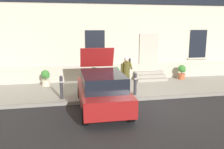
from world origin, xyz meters
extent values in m
plane|color=#232326|center=(0.00, 0.00, 0.00)|extent=(80.00, 80.00, 0.00)
cube|color=#99968E|center=(0.00, 2.80, 0.07)|extent=(24.00, 3.60, 0.15)
cube|color=gray|center=(0.00, 0.94, 0.07)|extent=(24.00, 0.12, 0.15)
cube|color=beige|center=(0.00, 5.30, 3.75)|extent=(24.00, 1.40, 7.50)
cube|color=#BCB7A8|center=(0.00, 4.58, 0.55)|extent=(24.00, 0.08, 1.10)
cube|color=brown|center=(1.73, 4.57, 1.68)|extent=(1.00, 0.08, 2.10)
cube|color=#BCB7A8|center=(1.73, 4.55, 1.73)|extent=(1.16, 0.06, 2.24)
cube|color=black|center=(-1.47, 4.57, 2.20)|extent=(1.10, 0.06, 1.70)
cube|color=#BCB7A8|center=(-1.47, 4.54, 1.30)|extent=(1.30, 0.12, 0.10)
cube|color=black|center=(4.93, 4.57, 2.20)|extent=(1.10, 0.06, 1.70)
cube|color=#BCB7A8|center=(4.93, 4.54, 1.30)|extent=(1.30, 0.12, 0.10)
cube|color=#9E998E|center=(1.73, 3.80, 0.23)|extent=(1.80, 0.32, 0.16)
cube|color=#9E998E|center=(1.73, 4.12, 0.31)|extent=(1.80, 0.32, 0.32)
cube|color=#9E998E|center=(1.73, 4.44, 0.39)|extent=(1.80, 0.32, 0.48)
cube|color=maroon|center=(-1.77, 0.15, 0.62)|extent=(1.77, 4.01, 0.64)
cube|color=black|center=(-1.77, 0.00, 1.22)|extent=(1.55, 2.41, 0.56)
cube|color=black|center=(-1.75, 2.16, 0.40)|extent=(1.66, 0.11, 0.20)
cube|color=yellow|center=(-1.75, 2.16, 0.58)|extent=(0.52, 0.02, 0.12)
cube|color=#B21414|center=(-2.51, 2.16, 0.84)|extent=(0.16, 0.04, 0.18)
cube|color=#B21414|center=(-1.00, 2.15, 0.84)|extent=(0.16, 0.04, 0.18)
cube|color=maroon|center=(-1.76, 1.60, 1.90)|extent=(1.49, 0.37, 0.87)
cylinder|color=black|center=(-2.57, -1.25, 0.30)|extent=(0.20, 0.60, 0.60)
cylinder|color=black|center=(-0.98, -1.26, 0.30)|extent=(0.20, 0.60, 0.60)
cylinder|color=black|center=(-2.55, 1.55, 0.30)|extent=(0.20, 0.60, 0.60)
cylinder|color=black|center=(-0.96, 1.54, 0.30)|extent=(0.20, 0.60, 0.60)
cylinder|color=#333338|center=(-0.05, 1.35, 0.62)|extent=(0.14, 0.14, 0.95)
sphere|color=#333338|center=(-0.05, 1.35, 1.12)|extent=(0.15, 0.15, 0.15)
cylinder|color=silver|center=(-0.05, 1.35, 0.92)|extent=(0.15, 0.15, 0.06)
cylinder|color=#333338|center=(-3.36, 1.35, 0.62)|extent=(0.14, 0.14, 0.95)
sphere|color=#333338|center=(-3.36, 1.35, 1.12)|extent=(0.15, 0.15, 0.15)
cylinder|color=silver|center=(-3.36, 1.35, 0.92)|extent=(0.15, 0.15, 0.06)
cylinder|color=#514C1E|center=(-0.51, 1.72, 0.60)|extent=(0.15, 0.15, 0.82)
cube|color=black|center=(-0.51, 1.78, 0.20)|extent=(0.12, 0.28, 0.10)
cylinder|color=#514C1E|center=(-0.29, 1.72, 0.60)|extent=(0.15, 0.15, 0.82)
cube|color=black|center=(-0.29, 1.78, 0.20)|extent=(0.12, 0.28, 0.10)
cylinder|color=#514C1E|center=(-0.40, 1.69, 1.32)|extent=(0.34, 0.41, 0.66)
sphere|color=tan|center=(-0.40, 1.63, 1.76)|extent=(0.22, 0.22, 0.22)
sphere|color=silver|center=(-0.40, 1.63, 1.79)|extent=(0.21, 0.21, 0.21)
cylinder|color=#514C1E|center=(-0.62, 1.66, 1.31)|extent=(0.09, 0.16, 0.57)
cylinder|color=#514C1E|center=(-0.20, 1.66, 1.53)|extent=(0.09, 0.43, 0.40)
cube|color=black|center=(-0.25, 1.61, 1.74)|extent=(0.07, 0.02, 0.15)
cylinder|color=beige|center=(-4.22, 3.84, 0.32)|extent=(0.40, 0.40, 0.34)
cylinder|color=beige|center=(-4.22, 3.84, 0.46)|extent=(0.44, 0.44, 0.05)
cylinder|color=#47331E|center=(-4.22, 3.84, 0.61)|extent=(0.04, 0.04, 0.24)
sphere|color=#387F33|center=(-4.22, 3.84, 0.79)|extent=(0.44, 0.44, 0.44)
sphere|color=#387F33|center=(-4.12, 3.79, 0.69)|extent=(0.24, 0.24, 0.24)
cylinder|color=#2D2D30|center=(-1.59, 4.24, 0.32)|extent=(0.40, 0.40, 0.34)
cylinder|color=#2D2D30|center=(-1.59, 4.24, 0.46)|extent=(0.44, 0.44, 0.05)
cylinder|color=#47331E|center=(-1.59, 4.24, 0.61)|extent=(0.04, 0.04, 0.24)
sphere|color=#1E5628|center=(-1.59, 4.24, 0.79)|extent=(0.44, 0.44, 0.44)
sphere|color=#1E5628|center=(-1.49, 4.19, 0.69)|extent=(0.24, 0.24, 0.24)
cylinder|color=#606B38|center=(-0.37, 4.10, 0.32)|extent=(0.40, 0.40, 0.34)
cylinder|color=#606B38|center=(-0.37, 4.10, 0.46)|extent=(0.44, 0.44, 0.05)
cylinder|color=#47331E|center=(-0.37, 4.10, 0.61)|extent=(0.04, 0.04, 0.24)
sphere|color=#286B2D|center=(-0.37, 4.10, 0.79)|extent=(0.44, 0.44, 0.44)
sphere|color=#286B2D|center=(-0.27, 4.05, 0.69)|extent=(0.24, 0.24, 0.24)
cylinder|color=#B25B38|center=(3.65, 4.01, 0.32)|extent=(0.40, 0.40, 0.34)
cylinder|color=#B25B38|center=(3.65, 4.01, 0.46)|extent=(0.44, 0.44, 0.05)
cylinder|color=#47331E|center=(3.65, 4.01, 0.61)|extent=(0.04, 0.04, 0.24)
sphere|color=#387F33|center=(3.65, 4.01, 0.79)|extent=(0.44, 0.44, 0.44)
sphere|color=#387F33|center=(3.75, 3.96, 0.69)|extent=(0.24, 0.24, 0.24)
camera|label=1|loc=(-3.11, -8.69, 3.25)|focal=37.60mm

